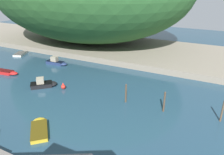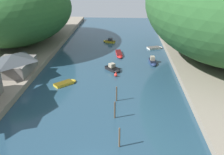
{
  "view_description": "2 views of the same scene",
  "coord_description": "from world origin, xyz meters",
  "px_view_note": "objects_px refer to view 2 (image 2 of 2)",
  "views": [
    {
      "loc": [
        -22.61,
        6.05,
        15.47
      ],
      "look_at": [
        2.76,
        18.8,
        3.27
      ],
      "focal_mm": 35.0,
      "sensor_mm": 36.0,
      "label": 1
    },
    {
      "loc": [
        3.93,
        -21.9,
        21.57
      ],
      "look_at": [
        1.59,
        19.09,
        3.33
      ],
      "focal_mm": 40.0,
      "sensor_mm": 36.0,
      "label": 2
    }
  ],
  "objects_px": {
    "boat_far_upstream": "(119,54)",
    "boat_moored_right": "(153,62)",
    "boat_navy_launch": "(109,41)",
    "boat_open_rowboat": "(66,83)",
    "channel_buoy_near": "(116,75)",
    "boat_mid_channel": "(113,69)",
    "boathouse_shed": "(13,63)",
    "boat_small_dinghy": "(155,48)"
  },
  "relations": [
    {
      "from": "channel_buoy_near",
      "to": "boathouse_shed",
      "type": "bearing_deg",
      "value": -175.46
    },
    {
      "from": "boat_navy_launch",
      "to": "boat_moored_right",
      "type": "distance_m",
      "value": 21.47
    },
    {
      "from": "boat_moored_right",
      "to": "boat_small_dinghy",
      "type": "bearing_deg",
      "value": -102.64
    },
    {
      "from": "boat_small_dinghy",
      "to": "channel_buoy_near",
      "type": "bearing_deg",
      "value": -48.35
    },
    {
      "from": "boathouse_shed",
      "to": "boat_far_upstream",
      "type": "bearing_deg",
      "value": 35.97
    },
    {
      "from": "channel_buoy_near",
      "to": "boat_navy_launch",
      "type": "bearing_deg",
      "value": 97.11
    },
    {
      "from": "boathouse_shed",
      "to": "boat_small_dinghy",
      "type": "height_order",
      "value": "boathouse_shed"
    },
    {
      "from": "boathouse_shed",
      "to": "boat_moored_right",
      "type": "height_order",
      "value": "boathouse_shed"
    },
    {
      "from": "boat_small_dinghy",
      "to": "boat_mid_channel",
      "type": "relative_size",
      "value": 1.15
    },
    {
      "from": "boat_mid_channel",
      "to": "boat_moored_right",
      "type": "distance_m",
      "value": 10.66
    },
    {
      "from": "boat_open_rowboat",
      "to": "boat_moored_right",
      "type": "distance_m",
      "value": 22.46
    },
    {
      "from": "channel_buoy_near",
      "to": "boat_far_upstream",
      "type": "bearing_deg",
      "value": 88.83
    },
    {
      "from": "boat_open_rowboat",
      "to": "boat_mid_channel",
      "type": "distance_m",
      "value": 11.91
    },
    {
      "from": "boat_small_dinghy",
      "to": "boat_moored_right",
      "type": "relative_size",
      "value": 1.0
    },
    {
      "from": "boat_navy_launch",
      "to": "boat_open_rowboat",
      "type": "relative_size",
      "value": 0.88
    },
    {
      "from": "boat_moored_right",
      "to": "boat_far_upstream",
      "type": "bearing_deg",
      "value": -37.53
    },
    {
      "from": "boat_moored_right",
      "to": "boat_open_rowboat",
      "type": "bearing_deg",
      "value": 30.76
    },
    {
      "from": "boathouse_shed",
      "to": "channel_buoy_near",
      "type": "bearing_deg",
      "value": 4.54
    },
    {
      "from": "boat_far_upstream",
      "to": "channel_buoy_near",
      "type": "relative_size",
      "value": 5.79
    },
    {
      "from": "boat_far_upstream",
      "to": "boat_moored_right",
      "type": "height_order",
      "value": "boat_moored_right"
    },
    {
      "from": "boathouse_shed",
      "to": "boat_moored_right",
      "type": "relative_size",
      "value": 1.89
    },
    {
      "from": "boathouse_shed",
      "to": "channel_buoy_near",
      "type": "distance_m",
      "value": 21.61
    },
    {
      "from": "boat_mid_channel",
      "to": "boat_small_dinghy",
      "type": "bearing_deg",
      "value": -165.18
    },
    {
      "from": "boathouse_shed",
      "to": "boat_navy_launch",
      "type": "height_order",
      "value": "boathouse_shed"
    },
    {
      "from": "boat_small_dinghy",
      "to": "channel_buoy_near",
      "type": "height_order",
      "value": "channel_buoy_near"
    },
    {
      "from": "boathouse_shed",
      "to": "boat_open_rowboat",
      "type": "distance_m",
      "value": 12.19
    },
    {
      "from": "boat_mid_channel",
      "to": "channel_buoy_near",
      "type": "relative_size",
      "value": 3.85
    },
    {
      "from": "boat_small_dinghy",
      "to": "boat_far_upstream",
      "type": "relative_size",
      "value": 0.76
    },
    {
      "from": "boathouse_shed",
      "to": "boat_mid_channel",
      "type": "distance_m",
      "value": 21.43
    },
    {
      "from": "boat_far_upstream",
      "to": "boat_moored_right",
      "type": "relative_size",
      "value": 1.31
    },
    {
      "from": "boathouse_shed",
      "to": "boat_far_upstream",
      "type": "height_order",
      "value": "boathouse_shed"
    },
    {
      "from": "boat_mid_channel",
      "to": "channel_buoy_near",
      "type": "distance_m",
      "value": 3.44
    },
    {
      "from": "boathouse_shed",
      "to": "boat_far_upstream",
      "type": "distance_m",
      "value": 26.9
    },
    {
      "from": "boathouse_shed",
      "to": "boat_navy_launch",
      "type": "xyz_separation_m",
      "value": [
        18.08,
        28.01,
        -2.79
      ]
    },
    {
      "from": "boat_mid_channel",
      "to": "channel_buoy_near",
      "type": "xyz_separation_m",
      "value": [
        0.72,
        -3.36,
        -0.06
      ]
    },
    {
      "from": "boat_mid_channel",
      "to": "boat_moored_right",
      "type": "relative_size",
      "value": 0.87
    },
    {
      "from": "boat_far_upstream",
      "to": "boat_mid_channel",
      "type": "height_order",
      "value": "boat_mid_channel"
    },
    {
      "from": "boathouse_shed",
      "to": "boat_open_rowboat",
      "type": "xyz_separation_m",
      "value": [
        11.53,
        -2.62,
        -2.99
      ]
    },
    {
      "from": "boat_open_rowboat",
      "to": "channel_buoy_near",
      "type": "relative_size",
      "value": 4.17
    },
    {
      "from": "boathouse_shed",
      "to": "boat_moored_right",
      "type": "xyz_separation_m",
      "value": [
        30.0,
        10.15,
        -2.75
      ]
    },
    {
      "from": "channel_buoy_near",
      "to": "boat_mid_channel",
      "type": "bearing_deg",
      "value": 102.11
    },
    {
      "from": "boat_small_dinghy",
      "to": "channel_buoy_near",
      "type": "xyz_separation_m",
      "value": [
        -10.54,
        -20.82,
        0.19
      ]
    }
  ]
}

